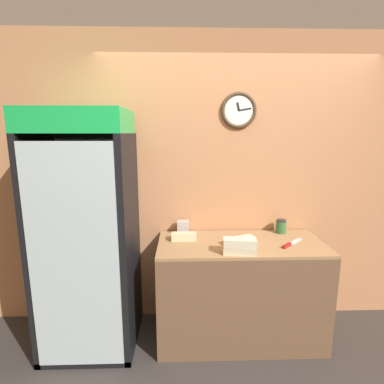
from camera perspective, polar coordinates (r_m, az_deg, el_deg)
The scene contains 10 objects.
wall_back at distance 2.88m, azimuth 8.19°, elevation 1.79°, with size 5.20×0.09×2.70m.
prep_counter at distance 2.83m, azimuth 9.00°, elevation -17.94°, with size 1.42×0.64×0.89m.
beverage_cooler at distance 2.67m, azimuth -19.05°, elevation -5.17°, with size 0.75×0.70×2.00m.
sandwich_stack_bottom at distance 2.40m, azimuth 9.04°, elevation -10.87°, with size 0.26×0.13×0.06m.
sandwich_stack_middle at distance 2.37m, azimuth 9.09°, elevation -9.49°, with size 0.26×0.13×0.06m.
sandwich_flat_left at distance 2.60m, azimuth 9.03°, elevation -9.12°, with size 0.28×0.18×0.06m.
sandwich_flat_right at distance 2.65m, azimuth -1.59°, elevation -8.47°, with size 0.22×0.10×0.06m.
chefs_knife at distance 2.68m, azimuth 18.11°, elevation -9.42°, with size 0.25×0.25×0.02m.
condiment_jar at distance 2.95m, azimuth 16.59°, elevation -6.29°, with size 0.10×0.10×0.13m.
napkin_dispenser at distance 2.81m, azimuth -1.70°, elevation -6.72°, with size 0.11×0.09×0.12m.
Camera 1 is at (-0.50, -1.55, 1.82)m, focal length 28.00 mm.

